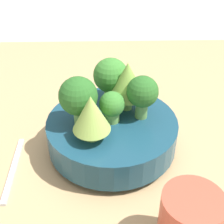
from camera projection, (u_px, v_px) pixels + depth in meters
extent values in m
plane|color=#ADA89E|center=(127.00, 166.00, 0.65)|extent=(6.00, 6.00, 0.00)
cube|color=tan|center=(127.00, 159.00, 0.64)|extent=(1.15, 0.81, 0.04)
cylinder|color=navy|center=(112.00, 145.00, 0.63)|extent=(0.11, 0.11, 0.01)
cylinder|color=navy|center=(112.00, 132.00, 0.61)|extent=(0.25, 0.25, 0.06)
cylinder|color=#7AB256|center=(128.00, 102.00, 0.62)|extent=(0.02, 0.02, 0.03)
cone|color=#84AD47|center=(129.00, 80.00, 0.59)|extent=(0.07, 0.07, 0.07)
cylinder|color=#6BA34C|center=(112.00, 116.00, 0.59)|extent=(0.03, 0.03, 0.02)
sphere|color=#387A2D|center=(112.00, 104.00, 0.58)|extent=(0.05, 0.05, 0.05)
cylinder|color=#609347|center=(111.00, 93.00, 0.65)|extent=(0.03, 0.03, 0.03)
sphere|color=#387A2D|center=(111.00, 75.00, 0.62)|extent=(0.07, 0.07, 0.07)
cylinder|color=#609347|center=(141.00, 109.00, 0.60)|extent=(0.02, 0.02, 0.04)
sphere|color=#286023|center=(143.00, 92.00, 0.58)|extent=(0.06, 0.06, 0.06)
cylinder|color=#609347|center=(92.00, 133.00, 0.55)|extent=(0.02, 0.02, 0.02)
cone|color=#93B751|center=(91.00, 113.00, 0.52)|extent=(0.07, 0.07, 0.07)
cylinder|color=#7AB256|center=(80.00, 116.00, 0.58)|extent=(0.02, 0.02, 0.04)
sphere|color=#286023|center=(78.00, 96.00, 0.56)|extent=(0.07, 0.07, 0.07)
cylinder|color=#C64C38|center=(189.00, 224.00, 0.43)|extent=(0.09, 0.09, 0.10)
cube|color=silver|center=(13.00, 169.00, 0.59)|extent=(0.17, 0.01, 0.01)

